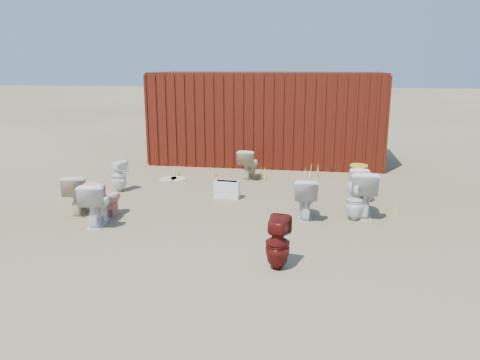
% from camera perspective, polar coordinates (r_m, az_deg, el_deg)
% --- Properties ---
extents(ground, '(100.00, 100.00, 0.00)m').
position_cam_1_polar(ground, '(8.07, -0.69, -4.80)').
color(ground, brown).
rests_on(ground, ground).
extents(shipping_container, '(6.00, 2.40, 2.40)m').
position_cam_1_polar(shipping_container, '(12.88, 3.35, 7.65)').
color(shipping_container, '#4D0F0C').
rests_on(shipping_container, ground).
extents(toilet_front_a, '(0.52, 0.78, 0.73)m').
position_cam_1_polar(toilet_front_a, '(8.06, -17.10, -2.73)').
color(toilet_front_a, white).
rests_on(toilet_front_a, ground).
extents(toilet_front_pink, '(0.52, 0.72, 0.67)m').
position_cam_1_polar(toilet_front_pink, '(8.43, -16.09, -2.16)').
color(toilet_front_pink, '#E99586').
rests_on(toilet_front_pink, ground).
extents(toilet_front_c, '(0.46, 0.74, 0.73)m').
position_cam_1_polar(toilet_front_c, '(8.11, 7.93, -2.15)').
color(toilet_front_c, silver).
rests_on(toilet_front_c, ground).
extents(toilet_front_maroon, '(0.37, 0.37, 0.70)m').
position_cam_1_polar(toilet_front_maroon, '(6.08, 4.61, -7.68)').
color(toilet_front_maroon, '#58110F').
rests_on(toilet_front_maroon, ground).
extents(toilet_front_e, '(0.53, 0.85, 0.83)m').
position_cam_1_polar(toilet_front_e, '(8.44, 14.89, -1.50)').
color(toilet_front_e, white).
rests_on(toilet_front_e, ground).
extents(toilet_back_a, '(0.41, 0.41, 0.67)m').
position_cam_1_polar(toilet_back_a, '(10.07, -14.57, 0.48)').
color(toilet_back_a, white).
rests_on(toilet_back_a, ground).
extents(toilet_back_beige_left, '(0.53, 0.77, 0.73)m').
position_cam_1_polar(toilet_back_beige_left, '(8.75, -18.97, -1.59)').
color(toilet_back_beige_left, beige).
rests_on(toilet_back_beige_left, ground).
extents(toilet_back_beige_right, '(0.49, 0.74, 0.70)m').
position_cam_1_polar(toilet_back_beige_right, '(10.84, 1.09, 1.96)').
color(toilet_back_beige_right, beige).
rests_on(toilet_back_beige_right, ground).
extents(toilet_back_yellowlid, '(0.38, 0.66, 0.67)m').
position_cam_1_polar(toilet_back_yellowlid, '(9.43, 14.17, -0.37)').
color(toilet_back_yellowlid, white).
rests_on(toilet_back_yellowlid, ground).
extents(toilet_back_e, '(0.45, 0.45, 0.70)m').
position_cam_1_polar(toilet_back_e, '(8.18, 13.84, -2.41)').
color(toilet_back_e, white).
rests_on(toilet_back_e, ground).
extents(yellow_lid, '(0.34, 0.42, 0.02)m').
position_cam_1_polar(yellow_lid, '(9.35, 14.29, 1.70)').
color(yellow_lid, gold).
rests_on(yellow_lid, toilet_back_yellowlid).
extents(loose_tank, '(0.52, 0.24, 0.35)m').
position_cam_1_polar(loose_tank, '(9.30, -1.58, -1.16)').
color(loose_tank, silver).
rests_on(loose_tank, ground).
extents(loose_lid_near, '(0.44, 0.54, 0.02)m').
position_cam_1_polar(loose_lid_near, '(10.96, -8.73, 0.12)').
color(loose_lid_near, beige).
rests_on(loose_lid_near, ground).
extents(loose_lid_far, '(0.55, 0.59, 0.02)m').
position_cam_1_polar(loose_lid_far, '(10.96, -7.52, 0.16)').
color(loose_lid_far, beige).
rests_on(loose_lid_far, ground).
extents(weed_clump_a, '(0.36, 0.36, 0.26)m').
position_cam_1_polar(weed_clump_a, '(11.25, -7.66, 1.13)').
color(weed_clump_a, '#B9AE4A').
rests_on(weed_clump_a, ground).
extents(weed_clump_b, '(0.32, 0.32, 0.29)m').
position_cam_1_polar(weed_clump_b, '(10.87, 2.26, 0.86)').
color(weed_clump_b, '#B9AE4A').
rests_on(weed_clump_b, ground).
extents(weed_clump_c, '(0.36, 0.36, 0.29)m').
position_cam_1_polar(weed_clump_c, '(10.61, 15.06, 0.07)').
color(weed_clump_c, '#B9AE4A').
rests_on(weed_clump_c, ground).
extents(weed_clump_d, '(0.30, 0.30, 0.22)m').
position_cam_1_polar(weed_clump_d, '(11.15, -3.64, 1.00)').
color(weed_clump_d, '#B9AE4A').
rests_on(weed_clump_d, ground).
extents(weed_clump_e, '(0.34, 0.34, 0.31)m').
position_cam_1_polar(weed_clump_e, '(11.05, 8.79, 0.98)').
color(weed_clump_e, '#B9AE4A').
rests_on(weed_clump_e, ground).
extents(weed_clump_f, '(0.28, 0.28, 0.22)m').
position_cam_1_polar(weed_clump_f, '(8.68, 18.01, -3.40)').
color(weed_clump_f, '#B9AE4A').
rests_on(weed_clump_f, ground).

